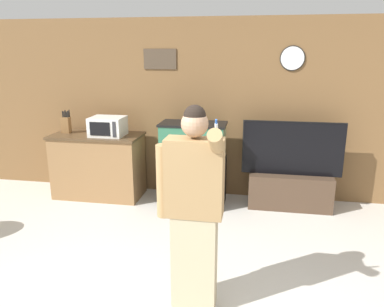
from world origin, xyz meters
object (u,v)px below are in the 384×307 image
(aquarium_on_stand, at_px, (193,164))
(counter_island, at_px, (99,165))
(person_standing, at_px, (193,208))
(microwave, at_px, (108,126))
(knife_block, at_px, (66,124))
(tv_on_stand, at_px, (290,182))

(aquarium_on_stand, bearing_deg, counter_island, 177.99)
(aquarium_on_stand, height_order, person_standing, person_standing)
(microwave, relative_size, knife_block, 1.40)
(tv_on_stand, bearing_deg, counter_island, -179.13)
(tv_on_stand, bearing_deg, knife_block, -179.76)
(knife_block, xyz_separation_m, person_standing, (2.32, -2.30, -0.17))
(counter_island, bearing_deg, tv_on_stand, 0.87)
(person_standing, bearing_deg, knife_block, 135.30)
(microwave, distance_m, knife_block, 0.69)
(counter_island, xyz_separation_m, person_standing, (1.84, -2.27, 0.43))
(aquarium_on_stand, distance_m, person_standing, 2.28)
(person_standing, bearing_deg, aquarium_on_stand, 99.92)
(aquarium_on_stand, bearing_deg, microwave, 179.52)
(tv_on_stand, xyz_separation_m, person_standing, (-0.97, -2.31, 0.55))
(counter_island, distance_m, knife_block, 0.78)
(counter_island, relative_size, aquarium_on_stand, 1.12)
(microwave, relative_size, tv_on_stand, 0.35)
(tv_on_stand, bearing_deg, microwave, -178.18)
(tv_on_stand, bearing_deg, person_standing, -112.77)
(counter_island, height_order, knife_block, knife_block)
(tv_on_stand, height_order, person_standing, person_standing)
(knife_block, relative_size, person_standing, 0.19)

